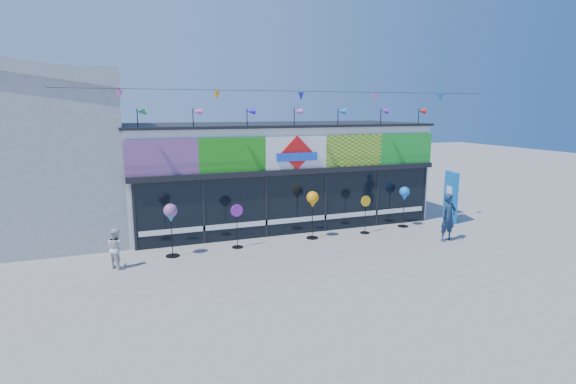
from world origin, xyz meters
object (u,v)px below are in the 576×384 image
blue_sign (451,197)px  adult_man (448,217)px  spinner_3 (365,213)px  spinner_1 (237,225)px  spinner_0 (171,214)px  spinner_2 (313,201)px  child (116,248)px  spinner_4 (404,195)px

blue_sign → adult_man: (-2.05, -2.31, -0.20)m
blue_sign → spinner_3: bearing=-158.4°
spinner_1 → spinner_3: size_ratio=1.04×
spinner_0 → spinner_1: 2.28m
spinner_0 → spinner_3: (7.22, 0.23, -0.62)m
spinner_1 → adult_man: adult_man is taller
spinner_0 → spinner_2: size_ratio=0.99×
spinner_0 → spinner_2: (5.05, 0.30, 0.02)m
spinner_2 → spinner_3: bearing=-1.8°
blue_sign → child: blue_sign is taller
spinner_4 → blue_sign: bearing=2.0°
blue_sign → spinner_2: size_ratio=1.20×
spinner_3 → spinner_2: bearing=178.2°
adult_man → spinner_3: bearing=134.0°
spinner_3 → spinner_1: bearing=-179.4°
adult_man → child: size_ratio=1.42×
spinner_2 → child: size_ratio=1.44×
spinner_3 → spinner_4: (1.94, 0.30, 0.54)m
spinner_4 → child: bearing=-174.5°
spinner_0 → adult_man: bearing=-10.1°
blue_sign → spinner_0: (-11.53, -0.61, 0.33)m
child → spinner_1: bearing=-119.9°
adult_man → child: 11.23m
spinner_3 → adult_man: adult_man is taller
spinner_1 → spinner_4: (6.96, 0.35, 0.51)m
blue_sign → spinner_4: blue_sign is taller
child → spinner_0: bearing=-113.1°
spinner_0 → spinner_4: bearing=3.3°
spinner_0 → child: 1.92m
adult_man → spinner_2: bearing=150.2°
spinner_3 → spinner_4: size_ratio=0.89×
spinner_1 → spinner_2: (2.86, 0.12, 0.60)m
blue_sign → spinner_0: 11.56m
spinner_1 → adult_man: 7.53m
spinner_2 → child: (-6.73, -0.80, -0.80)m
adult_man → blue_sign: bearing=42.9°
spinner_2 → spinner_3: (2.17, -0.07, -0.64)m
spinner_1 → spinner_4: spinner_4 is taller
spinner_2 → child: bearing=-173.2°
spinner_1 → spinner_3: spinner_1 is taller
blue_sign → spinner_4: bearing=-161.5°
blue_sign → spinner_2: blue_sign is taller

